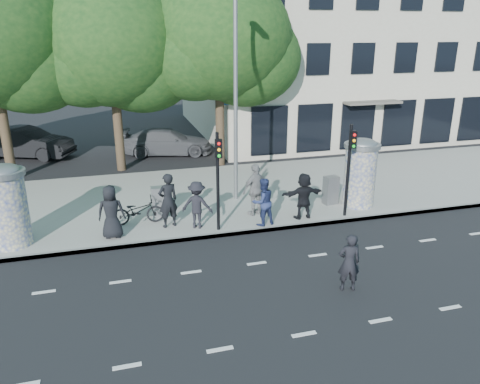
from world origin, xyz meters
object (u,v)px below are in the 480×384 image
object	(u,v)px
cabinet_left	(159,201)
ped_e	(256,190)
ped_d	(197,205)
man_road	(349,262)
ped_b	(168,200)
ad_column_right	(360,171)
ad_column_left	(7,204)
cabinet_right	(331,190)
car_right	(167,142)
bicycle	(138,211)
street_lamp	(236,82)
traffic_pole_far	(350,161)
car_mid	(25,143)
ped_a	(111,212)
ped_c	(263,202)
ped_f	(304,196)
traffic_pole_near	(218,172)

from	to	relation	value
cabinet_left	ped_e	bearing A→B (deg)	-13.06
ped_d	man_road	size ratio (longest dim) A/B	1.03
ped_b	ped_d	xyz separation A→B (m)	(0.94, -0.35, -0.13)
ad_column_right	ped_b	world-z (taller)	ad_column_right
ad_column_left	ped_b	xyz separation A→B (m)	(5.00, 0.08, -0.42)
cabinet_right	car_right	distance (m)	11.26
ped_b	man_road	bearing A→B (deg)	110.87
ad_column_left	bicycle	distance (m)	4.14
street_lamp	bicycle	world-z (taller)	street_lamp
man_road	bicycle	distance (m)	7.73
street_lamp	man_road	distance (m)	8.39
traffic_pole_far	cabinet_left	size ratio (longest dim) A/B	3.07
man_road	car_mid	world-z (taller)	car_mid
ped_a	man_road	distance (m)	7.72
ped_b	ped_c	distance (m)	3.28
ad_column_left	traffic_pole_far	world-z (taller)	traffic_pole_far
ad_column_left	ad_column_right	xyz separation A→B (m)	(12.40, 0.20, 0.00)
ad_column_left	car_right	bearing A→B (deg)	59.29
traffic_pole_far	ped_f	bearing A→B (deg)	170.91
ad_column_left	traffic_pole_far	distance (m)	11.44
traffic_pole_far	car_right	world-z (taller)	traffic_pole_far
cabinet_left	car_mid	distance (m)	12.40
car_mid	ped_c	bearing A→B (deg)	-120.55
ped_c	ped_e	bearing A→B (deg)	-105.78
ped_a	ped_d	world-z (taller)	ped_a
cabinet_right	car_right	xyz separation A→B (m)	(-5.09, 10.05, 0.01)
ped_e	cabinet_right	xyz separation A→B (m)	(3.18, 0.29, -0.42)
ped_a	man_road	size ratio (longest dim) A/B	1.11
street_lamp	ped_c	bearing A→B (deg)	-85.99
ped_e	car_right	xyz separation A→B (m)	(-1.91, 10.34, -0.41)
ad_column_right	car_right	distance (m)	12.12
bicycle	ad_column_left	bearing A→B (deg)	99.57
ad_column_right	ped_c	bearing A→B (deg)	-168.57
ad_column_left	cabinet_left	size ratio (longest dim) A/B	2.39
ped_c	ped_d	bearing A→B (deg)	-22.72
ped_a	traffic_pole_near	bearing A→B (deg)	-179.21
man_road	ad_column_right	bearing A→B (deg)	-108.76
cabinet_right	car_mid	size ratio (longest dim) A/B	0.22
street_lamp	ped_f	size ratio (longest dim) A/B	4.71
traffic_pole_far	car_right	size ratio (longest dim) A/B	0.69
traffic_pole_far	bicycle	bearing A→B (deg)	169.80
ad_column_left	ped_a	distance (m)	3.15
traffic_pole_far	traffic_pole_near	bearing A→B (deg)	180.00
street_lamp	ped_a	world-z (taller)	street_lamp
ad_column_right	car_right	bearing A→B (deg)	120.10
ped_a	cabinet_right	world-z (taller)	ped_a
ped_b	man_road	size ratio (longest dim) A/B	1.18
street_lamp	car_right	size ratio (longest dim) A/B	1.62
ped_b	man_road	xyz separation A→B (m)	(4.10, -5.26, -0.30)
ad_column_left	cabinet_right	world-z (taller)	ad_column_left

